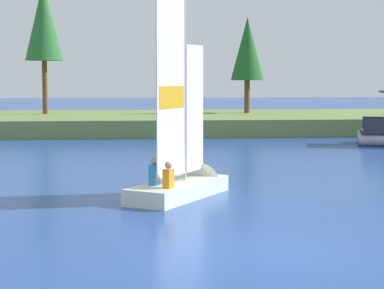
{
  "coord_description": "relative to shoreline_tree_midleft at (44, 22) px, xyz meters",
  "views": [
    {
      "loc": [
        -2.6,
        -13.12,
        3.31
      ],
      "look_at": [
        -0.63,
        8.82,
        1.2
      ],
      "focal_mm": 66.07,
      "sensor_mm": 36.0,
      "label": 1
    }
  ],
  "objects": [
    {
      "name": "ground_plane",
      "position": [
        7.87,
        -32.24,
        -6.72
      ],
      "size": [
        200.0,
        200.0,
        0.0
      ],
      "primitive_type": "plane",
      "color": "#234793"
    },
    {
      "name": "shore_bank",
      "position": [
        7.87,
        -1.32,
        -6.23
      ],
      "size": [
        80.0,
        12.54,
        0.99
      ],
      "primitive_type": "cube",
      "color": "olive",
      "rests_on": "ground"
    },
    {
      "name": "shoreline_tree_midleft",
      "position": [
        0.0,
        0.0,
        0.0
      ],
      "size": [
        2.37,
        2.37,
        8.21
      ],
      "color": "brown",
      "rests_on": "shore_bank"
    },
    {
      "name": "shoreline_tree_centre",
      "position": [
        12.94,
        0.05,
        -1.63
      ],
      "size": [
        2.14,
        2.14,
        6.18
      ],
      "color": "brown",
      "rests_on": "shore_bank"
    },
    {
      "name": "sailboat",
      "position": [
        6.93,
        -25.72,
        -6.2
      ],
      "size": [
        3.32,
        4.19,
        6.72
      ],
      "rotation": [
        0.0,
        0.0,
        0.99
      ],
      "color": "silver",
      "rests_on": "ground"
    }
  ]
}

